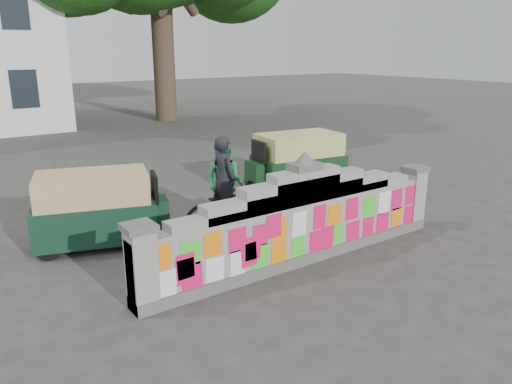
# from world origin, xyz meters

# --- Properties ---
(ground) EXTENTS (100.00, 100.00, 0.00)m
(ground) POSITION_xyz_m (0.00, 0.00, 0.00)
(ground) COLOR #383533
(ground) RESTS_ON ground
(parapet_wall) EXTENTS (6.48, 0.44, 2.01)m
(parapet_wall) POSITION_xyz_m (-0.00, -0.01, 0.75)
(parapet_wall) COLOR #4C4C49
(parapet_wall) RESTS_ON ground
(cyclist_bike) EXTENTS (1.99, 0.81, 1.02)m
(cyclist_bike) POSITION_xyz_m (-0.26, 2.20, 0.51)
(cyclist_bike) COLOR black
(cyclist_bike) RESTS_ON ground
(cyclist_rider) EXTENTS (0.46, 0.66, 1.73)m
(cyclist_rider) POSITION_xyz_m (-0.26, 2.20, 0.87)
(cyclist_rider) COLOR black
(cyclist_rider) RESTS_ON ground
(pedestrian) EXTENTS (1.05, 1.10, 1.79)m
(pedestrian) POSITION_xyz_m (-0.02, 2.56, 0.90)
(pedestrian) COLOR #238150
(pedestrian) RESTS_ON ground
(rickshaw_left) EXTENTS (2.66, 1.81, 1.43)m
(rickshaw_left) POSITION_xyz_m (-2.68, 2.87, 0.74)
(rickshaw_left) COLOR #103221
(rickshaw_left) RESTS_ON ground
(rickshaw_right) EXTENTS (2.79, 1.57, 1.51)m
(rickshaw_right) POSITION_xyz_m (2.96, 3.72, 0.78)
(rickshaw_right) COLOR #113317
(rickshaw_right) RESTS_ON ground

